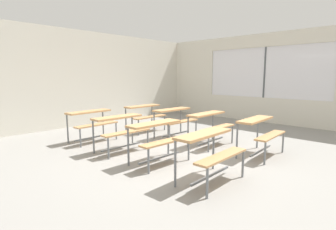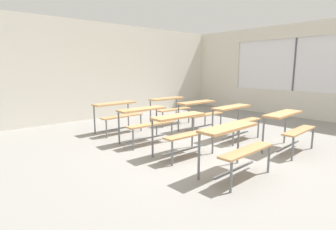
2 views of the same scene
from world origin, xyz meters
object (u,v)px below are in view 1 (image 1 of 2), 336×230
(desk_bench_r0c0, at_px, (210,145))
(desk_bench_r1c0, at_px, (158,133))
(desk_bench_r1c1, at_px, (210,121))
(desk_bench_r3c1, at_px, (145,112))
(desk_bench_r2c1, at_px, (175,116))
(desk_bench_r3c0, at_px, (92,119))
(desk_bench_r0c1, at_px, (260,128))
(desk_bench_r2c0, at_px, (120,125))

(desk_bench_r0c0, bearing_deg, desk_bench_r1c0, 84.97)
(desk_bench_r1c1, height_order, desk_bench_r3c1, same)
(desk_bench_r2c1, relative_size, desk_bench_r3c0, 0.99)
(desk_bench_r1c0, bearing_deg, desk_bench_r1c1, 2.68)
(desk_bench_r0c0, height_order, desk_bench_r3c0, same)
(desk_bench_r0c1, xyz_separation_m, desk_bench_r1c0, (-1.71, 1.16, 0.00))
(desk_bench_r2c0, distance_m, desk_bench_r2c1, 1.73)
(desk_bench_r0c0, xyz_separation_m, desk_bench_r1c1, (1.77, 1.20, 0.00))
(desk_bench_r2c1, distance_m, desk_bench_r3c0, 2.08)
(desk_bench_r0c0, distance_m, desk_bench_r3c0, 3.51)
(desk_bench_r0c0, height_order, desk_bench_r2c1, same)
(desk_bench_r0c0, height_order, desk_bench_r0c1, same)
(desk_bench_r0c0, height_order, desk_bench_r3c1, same)
(desk_bench_r1c1, xyz_separation_m, desk_bench_r2c0, (-1.71, 1.10, 0.00))
(desk_bench_r1c1, xyz_separation_m, desk_bench_r3c0, (-1.68, 2.30, 0.00))
(desk_bench_r2c0, height_order, desk_bench_r2c1, same)
(desk_bench_r0c0, bearing_deg, desk_bench_r3c0, 87.54)
(desk_bench_r1c1, relative_size, desk_bench_r3c1, 1.00)
(desk_bench_r0c1, distance_m, desk_bench_r1c1, 1.18)
(desk_bench_r1c1, bearing_deg, desk_bench_r0c0, -146.50)
(desk_bench_r0c1, bearing_deg, desk_bench_r3c0, 113.53)
(desk_bench_r0c1, relative_size, desk_bench_r3c0, 1.00)
(desk_bench_r2c1, bearing_deg, desk_bench_r1c1, -89.01)
(desk_bench_r0c1, bearing_deg, desk_bench_r3c1, 87.89)
(desk_bench_r1c0, xyz_separation_m, desk_bench_r1c1, (1.69, 0.02, 0.00))
(desk_bench_r3c0, bearing_deg, desk_bench_r3c1, -4.57)
(desk_bench_r0c1, relative_size, desk_bench_r1c1, 1.02)
(desk_bench_r0c1, bearing_deg, desk_bench_r2c1, 87.66)
(desk_bench_r0c0, distance_m, desk_bench_r2c1, 2.92)
(desk_bench_r1c1, bearing_deg, desk_bench_r3c1, 89.43)
(desk_bench_r2c0, height_order, desk_bench_r3c0, same)
(desk_bench_r3c1, bearing_deg, desk_bench_r0c0, -116.79)
(desk_bench_r0c1, height_order, desk_bench_r1c1, same)
(desk_bench_r2c1, distance_m, desk_bench_r3c1, 1.14)
(desk_bench_r1c0, distance_m, desk_bench_r3c0, 2.33)
(desk_bench_r1c1, distance_m, desk_bench_r2c0, 2.04)
(desk_bench_r2c1, relative_size, desk_bench_r3c1, 1.01)
(desk_bench_r0c1, distance_m, desk_bench_r2c1, 2.28)
(desk_bench_r0c0, bearing_deg, desk_bench_r0c1, -0.34)
(desk_bench_r0c1, bearing_deg, desk_bench_r0c0, 178.09)
(desk_bench_r0c1, distance_m, desk_bench_r1c0, 2.07)
(desk_bench_r1c0, distance_m, desk_bench_r2c0, 1.13)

